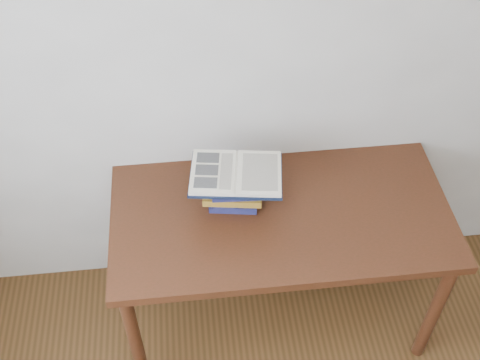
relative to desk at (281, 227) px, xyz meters
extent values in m
cube|color=silver|center=(0.04, 0.37, 0.60)|extent=(3.50, 0.04, 2.60)
cube|color=#451E11|center=(0.00, 0.00, 0.07)|extent=(1.49, 0.74, 0.04)
cylinder|color=#451E11|center=(-0.68, -0.31, -0.32)|extent=(0.06, 0.06, 0.75)
cylinder|color=#451E11|center=(0.68, -0.31, -0.32)|extent=(0.06, 0.06, 0.75)
cylinder|color=#451E11|center=(-0.68, 0.31, -0.32)|extent=(0.06, 0.06, 0.75)
cylinder|color=#451E11|center=(0.68, 0.31, -0.32)|extent=(0.06, 0.06, 0.75)
cube|color=#1C1A50|center=(-0.20, 0.09, 0.11)|extent=(0.23, 0.18, 0.03)
cube|color=#1C1A50|center=(-0.21, 0.08, 0.14)|extent=(0.22, 0.15, 0.03)
cube|color=#AF9527|center=(-0.21, 0.08, 0.18)|extent=(0.27, 0.19, 0.03)
cube|color=#1C1A50|center=(-0.19, 0.07, 0.21)|extent=(0.22, 0.15, 0.03)
cube|color=tan|center=(-0.20, 0.07, 0.24)|extent=(0.24, 0.18, 0.03)
cube|color=maroon|center=(-0.19, 0.08, 0.27)|extent=(0.23, 0.19, 0.03)
cube|color=black|center=(-0.19, 0.07, 0.29)|extent=(0.42, 0.32, 0.01)
cube|color=beige|center=(-0.29, 0.08, 0.30)|extent=(0.22, 0.28, 0.02)
cube|color=beige|center=(-0.10, 0.05, 0.30)|extent=(0.22, 0.28, 0.02)
cylinder|color=beige|center=(-0.19, 0.07, 0.30)|extent=(0.05, 0.25, 0.01)
cube|color=black|center=(-0.30, 0.16, 0.31)|extent=(0.10, 0.07, 0.00)
cube|color=black|center=(-0.31, 0.09, 0.31)|extent=(0.10, 0.07, 0.00)
cube|color=black|center=(-0.32, 0.02, 0.31)|extent=(0.10, 0.07, 0.00)
cube|color=beige|center=(-0.23, 0.07, 0.31)|extent=(0.08, 0.21, 0.00)
cube|color=beige|center=(-0.09, 0.05, 0.31)|extent=(0.18, 0.23, 0.00)
camera|label=1|loc=(-0.36, -1.66, 2.10)|focal=45.00mm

